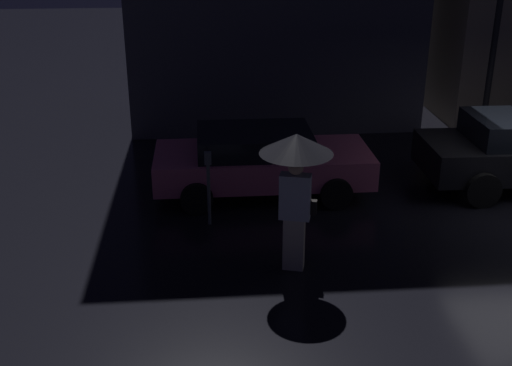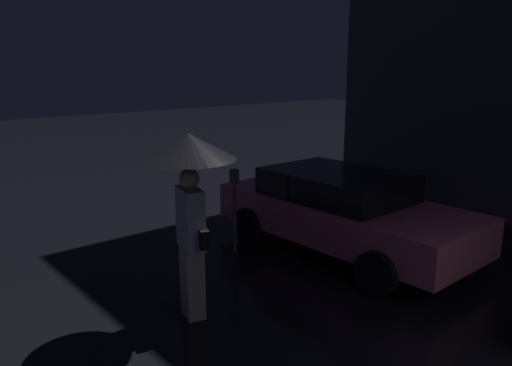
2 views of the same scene
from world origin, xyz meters
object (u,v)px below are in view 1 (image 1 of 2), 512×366
(parked_car_pink, at_px, (261,160))
(pedestrian_with_umbrella, at_px, (296,165))
(street_lamp_near, at_px, (499,13))
(parking_meter, at_px, (208,181))

(parked_car_pink, bearing_deg, pedestrian_with_umbrella, -85.37)
(parked_car_pink, distance_m, street_lamp_near, 6.41)
(pedestrian_with_umbrella, height_order, parking_meter, pedestrian_with_umbrella)
(pedestrian_with_umbrella, distance_m, parking_meter, 2.27)
(parked_car_pink, height_order, street_lamp_near, street_lamp_near)
(street_lamp_near, bearing_deg, parking_meter, -150.79)
(street_lamp_near, bearing_deg, pedestrian_with_umbrella, -134.67)
(parking_meter, relative_size, street_lamp_near, 0.29)
(parked_car_pink, relative_size, street_lamp_near, 0.90)
(parking_meter, distance_m, street_lamp_near, 7.80)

